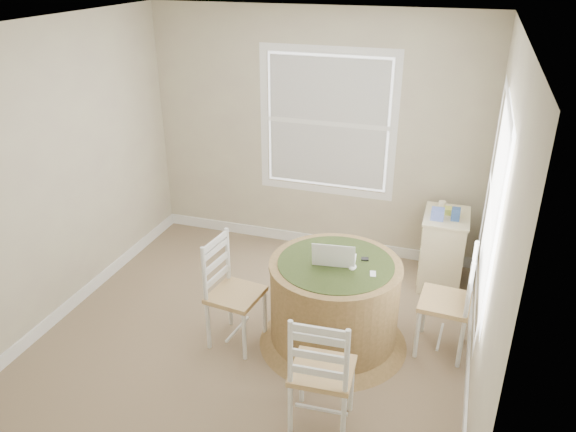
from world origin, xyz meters
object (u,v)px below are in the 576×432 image
(chair_left, at_px, (236,294))
(corner_chest, at_px, (442,250))
(chair_near, at_px, (323,370))
(chair_right, at_px, (445,301))
(round_table, at_px, (334,300))
(laptop, at_px, (334,259))

(chair_left, relative_size, corner_chest, 1.25)
(chair_near, bearing_deg, corner_chest, -109.98)
(chair_near, distance_m, chair_right, 1.34)
(round_table, height_order, chair_left, chair_left)
(chair_left, bearing_deg, corner_chest, -39.48)
(chair_right, bearing_deg, corner_chest, -172.21)
(round_table, bearing_deg, chair_right, 1.08)
(chair_left, distance_m, chair_right, 1.72)
(chair_right, bearing_deg, chair_near, -30.36)
(laptop, bearing_deg, chair_right, -176.77)
(chair_near, xyz_separation_m, corner_chest, (0.65, 2.18, -0.09))
(laptop, bearing_deg, corner_chest, -130.90)
(chair_left, xyz_separation_m, chair_right, (1.67, 0.43, 0.00))
(corner_chest, bearing_deg, round_table, -122.97)
(chair_near, bearing_deg, chair_right, -126.88)
(chair_left, height_order, chair_near, same)
(round_table, bearing_deg, chair_left, -173.60)
(round_table, distance_m, chair_near, 0.94)
(chair_right, relative_size, laptop, 2.52)
(round_table, height_order, corner_chest, round_table)
(chair_near, height_order, laptop, laptop)
(round_table, relative_size, corner_chest, 1.66)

